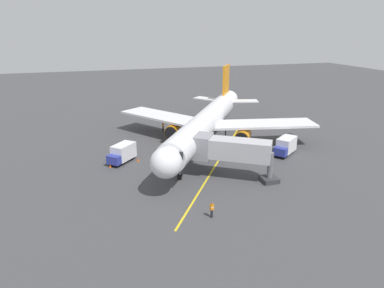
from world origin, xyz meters
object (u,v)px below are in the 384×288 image
(jet_bridge, at_px, (226,149))
(safety_cone_nose_right, at_px, (110,166))
(safety_cone_nose_left, at_px, (138,160))
(belt_loader_near_nose, at_px, (218,125))
(baggage_cart_rear_apron, at_px, (289,138))
(ground_crew_marshaller, at_px, (212,210))
(ground_crew_wing_walker, at_px, (163,127))
(box_truck_starboard_side, at_px, (285,146))
(airplane, at_px, (207,122))
(box_truck_portside, at_px, (122,153))

(jet_bridge, distance_m, safety_cone_nose_right, 16.32)
(safety_cone_nose_left, distance_m, safety_cone_nose_right, 4.18)
(belt_loader_near_nose, distance_m, baggage_cart_rear_apron, 14.08)
(jet_bridge, relative_size, ground_crew_marshaller, 6.16)
(ground_crew_wing_walker, distance_m, box_truck_starboard_side, 23.27)
(airplane, distance_m, baggage_cart_rear_apron, 14.59)
(baggage_cart_rear_apron, xyz_separation_m, safety_cone_nose_left, (25.77, 1.32, -0.38))
(baggage_cart_rear_apron, xyz_separation_m, safety_cone_nose_right, (29.80, 2.43, -0.38))
(box_truck_starboard_side, bearing_deg, ground_crew_marshaller, 39.56)
(airplane, height_order, ground_crew_wing_walker, airplane)
(ground_crew_marshaller, bearing_deg, box_truck_starboard_side, -140.44)
(airplane, bearing_deg, safety_cone_nose_right, 16.65)
(baggage_cart_rear_apron, bearing_deg, safety_cone_nose_left, 2.93)
(airplane, height_order, safety_cone_nose_right, airplane)
(box_truck_starboard_side, height_order, safety_cone_nose_right, box_truck_starboard_side)
(safety_cone_nose_left, bearing_deg, baggage_cart_rear_apron, -177.07)
(airplane, distance_m, belt_loader_near_nose, 11.14)
(airplane, relative_size, ground_crew_wing_walker, 20.75)
(baggage_cart_rear_apron, bearing_deg, safety_cone_nose_right, 4.67)
(ground_crew_marshaller, bearing_deg, ground_crew_wing_walker, -93.90)
(jet_bridge, relative_size, baggage_cart_rear_apron, 3.61)
(box_truck_portside, relative_size, safety_cone_nose_right, 8.52)
(ground_crew_wing_walker, bearing_deg, box_truck_starboard_side, 129.74)
(airplane, distance_m, box_truck_starboard_side, 12.74)
(ground_crew_wing_walker, bearing_deg, safety_cone_nose_right, 54.24)
(ground_crew_marshaller, relative_size, belt_loader_near_nose, 0.39)
(belt_loader_near_nose, relative_size, safety_cone_nose_right, 7.92)
(ground_crew_marshaller, distance_m, baggage_cart_rear_apron, 28.49)
(box_truck_portside, height_order, safety_cone_nose_left, box_truck_portside)
(ground_crew_marshaller, relative_size, baggage_cart_rear_apron, 0.59)
(belt_loader_near_nose, relative_size, box_truck_starboard_side, 0.90)
(box_truck_portside, bearing_deg, safety_cone_nose_right, 38.13)
(jet_bridge, height_order, safety_cone_nose_right, jet_bridge)
(jet_bridge, height_order, box_truck_starboard_side, jet_bridge)
(airplane, distance_m, safety_cone_nose_right, 16.90)
(box_truck_portside, bearing_deg, jet_bridge, 143.24)
(ground_crew_marshaller, height_order, safety_cone_nose_left, ground_crew_marshaller)
(box_truck_starboard_side, xyz_separation_m, safety_cone_nose_left, (21.79, -3.80, -1.11))
(safety_cone_nose_right, bearing_deg, airplane, -163.35)
(airplane, relative_size, safety_cone_nose_left, 64.51)
(belt_loader_near_nose, distance_m, box_truck_starboard_side, 17.03)
(box_truck_portside, distance_m, safety_cone_nose_right, 2.59)
(box_truck_portside, distance_m, safety_cone_nose_left, 2.48)
(box_truck_portside, height_order, safety_cone_nose_right, box_truck_portside)
(jet_bridge, distance_m, box_truck_portside, 15.36)
(ground_crew_wing_walker, distance_m, box_truck_portside, 16.51)
(safety_cone_nose_right, bearing_deg, jet_bridge, 151.37)
(jet_bridge, distance_m, baggage_cart_rear_apron, 19.00)
(ground_crew_wing_walker, bearing_deg, box_truck_portside, 56.49)
(safety_cone_nose_left, bearing_deg, airplane, -162.95)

